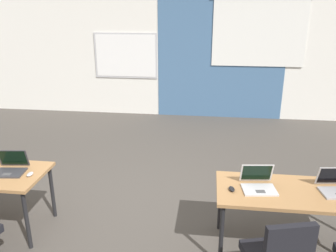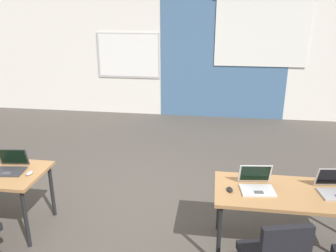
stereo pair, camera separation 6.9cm
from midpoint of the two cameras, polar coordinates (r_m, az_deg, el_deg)
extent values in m
plane|color=#47423D|center=(4.54, -5.23, -13.55)|extent=(24.00, 24.00, 0.00)
cube|color=silver|center=(8.04, 0.89, 11.67)|extent=(10.00, 0.20, 2.80)
cube|color=#42668E|center=(7.89, 8.61, 11.32)|extent=(2.86, 0.01, 2.80)
cube|color=#B7B7BC|center=(8.13, -7.36, 11.62)|extent=(1.48, 0.02, 1.04)
cube|color=white|center=(8.13, -7.37, 11.62)|extent=(1.40, 0.02, 0.96)
cube|color=white|center=(7.87, 14.79, 14.83)|extent=(2.00, 0.02, 1.43)
cylinder|color=black|center=(3.99, -23.09, -14.39)|extent=(0.04, 0.04, 0.68)
cylinder|color=black|center=(4.44, -19.29, -10.35)|extent=(0.04, 0.04, 0.68)
cube|color=#A37547|center=(3.68, 20.35, -10.44)|extent=(1.60, 0.70, 0.04)
cylinder|color=black|center=(3.52, 8.36, -17.77)|extent=(0.04, 0.04, 0.68)
cylinder|color=black|center=(4.02, 8.24, -12.64)|extent=(0.04, 0.04, 0.68)
cube|color=#9E9EA3|center=(3.84, 25.52, -7.52)|extent=(0.34, 0.12, 0.21)
cube|color=black|center=(3.84, 25.56, -7.53)|extent=(0.30, 0.10, 0.19)
cube|color=silver|center=(3.57, 14.51, -10.32)|extent=(0.36, 0.27, 0.02)
cube|color=#4C4C4F|center=(3.52, 14.72, -10.58)|extent=(0.10, 0.07, 0.00)
cube|color=silver|center=(3.64, 14.11, -7.62)|extent=(0.34, 0.11, 0.21)
cube|color=black|center=(3.63, 14.13, -7.63)|extent=(0.30, 0.10, 0.19)
ellipsoid|color=black|center=(3.51, 10.08, -10.36)|extent=(0.07, 0.11, 0.03)
cube|color=black|center=(2.91, 18.98, -19.24)|extent=(0.40, 0.16, 0.46)
cube|color=#333338|center=(4.18, -25.58, -7.10)|extent=(0.35, 0.27, 0.02)
cube|color=#4C4C4F|center=(4.14, -25.90, -7.28)|extent=(0.10, 0.07, 0.00)
cube|color=#333338|center=(4.26, -24.97, -4.87)|extent=(0.34, 0.11, 0.21)
cube|color=black|center=(4.25, -25.00, -4.88)|extent=(0.30, 0.09, 0.19)
ellipsoid|color=#B2B2B7|center=(4.04, -22.62, -7.47)|extent=(0.06, 0.10, 0.03)
camera|label=1|loc=(0.03, -90.44, -0.15)|focal=36.31mm
camera|label=2|loc=(0.03, 89.56, 0.15)|focal=36.31mm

